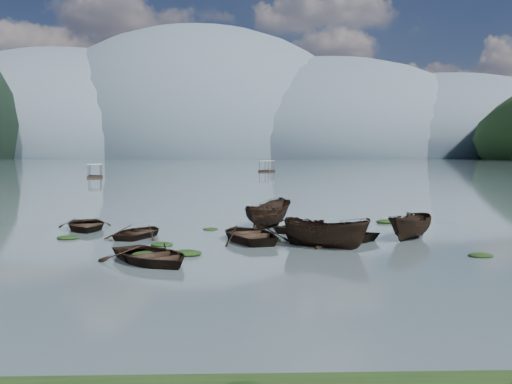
{
  "coord_description": "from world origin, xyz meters",
  "views": [
    {
      "loc": [
        -1.09,
        -21.07,
        4.14
      ],
      "look_at": [
        0.0,
        12.0,
        2.0
      ],
      "focal_mm": 40.0,
      "sensor_mm": 36.0,
      "label": 1
    }
  ],
  "objects_px": {
    "pontoon_centre": "(267,172)",
    "rowboat_0": "(151,263)",
    "rowboat_3": "(249,240)",
    "pontoon_left": "(95,177)"
  },
  "relations": [
    {
      "from": "pontoon_left",
      "to": "pontoon_centre",
      "type": "height_order",
      "value": "pontoon_centre"
    },
    {
      "from": "rowboat_3",
      "to": "pontoon_left",
      "type": "relative_size",
      "value": 0.76
    },
    {
      "from": "rowboat_3",
      "to": "pontoon_centre",
      "type": "bearing_deg",
      "value": -110.42
    },
    {
      "from": "rowboat_3",
      "to": "pontoon_centre",
      "type": "distance_m",
      "value": 116.3
    },
    {
      "from": "rowboat_0",
      "to": "pontoon_centre",
      "type": "bearing_deg",
      "value": 47.77
    },
    {
      "from": "rowboat_0",
      "to": "rowboat_3",
      "type": "bearing_deg",
      "value": 18.38
    },
    {
      "from": "rowboat_0",
      "to": "rowboat_3",
      "type": "height_order",
      "value": "rowboat_3"
    },
    {
      "from": "pontoon_centre",
      "to": "rowboat_0",
      "type": "bearing_deg",
      "value": -78.89
    },
    {
      "from": "rowboat_0",
      "to": "rowboat_3",
      "type": "xyz_separation_m",
      "value": [
        3.89,
        5.67,
        0.0
      ]
    },
    {
      "from": "rowboat_3",
      "to": "pontoon_left",
      "type": "distance_m",
      "value": 83.8
    }
  ]
}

